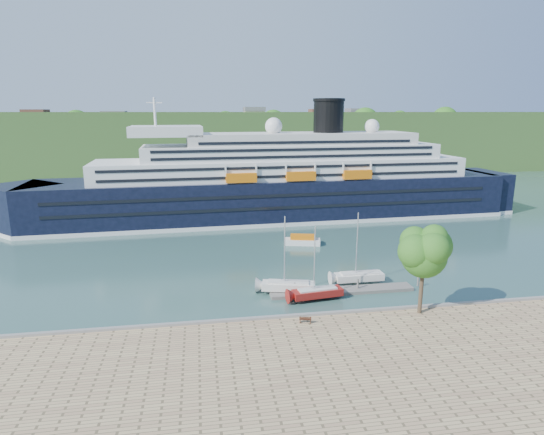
{
  "coord_description": "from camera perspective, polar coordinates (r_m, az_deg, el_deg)",
  "views": [
    {
      "loc": [
        -13.19,
        -47.82,
        24.24
      ],
      "look_at": [
        -0.53,
        30.0,
        5.79
      ],
      "focal_mm": 30.0,
      "sensor_mm": 36.0,
      "label": 1
    }
  ],
  "objects": [
    {
      "name": "tender_launch",
      "position": [
        84.91,
        3.82,
        -2.79
      ],
      "size": [
        7.06,
        3.83,
        1.85
      ],
      "primitive_type": null,
      "rotation": [
        0.0,
        0.0,
        -0.24
      ],
      "color": "orange",
      "rests_on": "ground"
    },
    {
      "name": "sailboat_white_near",
      "position": [
        61.17,
        2.11,
        -5.03
      ],
      "size": [
        8.26,
        4.07,
        10.29
      ],
      "primitive_type": null,
      "rotation": [
        0.0,
        0.0,
        -0.24
      ],
      "color": "silver",
      "rests_on": "ground"
    },
    {
      "name": "sailboat_white_far",
      "position": [
        65.91,
        11.02,
        -4.04
      ],
      "size": [
        7.79,
        2.25,
        10.02
      ],
      "primitive_type": null,
      "rotation": [
        0.0,
        0.0,
        0.01
      ],
      "color": "silver",
      "rests_on": "ground"
    },
    {
      "name": "floating_pontoon",
      "position": [
        63.9,
        8.78,
        -9.07
      ],
      "size": [
        19.96,
        2.49,
        0.44
      ],
      "primitive_type": null,
      "rotation": [
        0.0,
        0.0,
        -0.0
      ],
      "color": "slate",
      "rests_on": "ground"
    },
    {
      "name": "promenade_tree",
      "position": [
        55.55,
        18.42,
        -5.82
      ],
      "size": [
        7.01,
        7.01,
        11.61
      ],
      "primitive_type": null,
      "color": "#266219",
      "rests_on": "promenade"
    },
    {
      "name": "park_bench",
      "position": [
        52.51,
        4.21,
        -12.59
      ],
      "size": [
        1.5,
        0.92,
        0.9
      ],
      "primitive_type": null,
      "rotation": [
        0.0,
        0.0,
        -0.26
      ],
      "color": "#432013",
      "rests_on": "promenade"
    },
    {
      "name": "sailboat_red",
      "position": [
        59.48,
        5.8,
        -5.98
      ],
      "size": [
        7.63,
        3.0,
        9.59
      ],
      "primitive_type": null,
      "rotation": [
        0.0,
        0.0,
        0.13
      ],
      "color": "maroon",
      "rests_on": "ground"
    },
    {
      "name": "cruise_ship",
      "position": [
        103.41,
        0.2,
        7.26
      ],
      "size": [
        121.7,
        22.6,
        27.19
      ],
      "primitive_type": null,
      "rotation": [
        0.0,
        0.0,
        0.04
      ],
      "color": "black",
      "rests_on": "ground"
    },
    {
      "name": "quay_coping",
      "position": [
        54.54,
        5.78,
        -11.94
      ],
      "size": [
        220.0,
        0.5,
        0.3
      ],
      "primitive_type": "cube",
      "color": "slate",
      "rests_on": "promenade"
    },
    {
      "name": "far_hillside",
      "position": [
        193.66,
        -5.39,
        9.49
      ],
      "size": [
        400.0,
        50.0,
        24.0
      ],
      "primitive_type": "cube",
      "color": "#335221",
      "rests_on": "ground"
    },
    {
      "name": "ground",
      "position": [
        55.21,
        5.69,
        -12.94
      ],
      "size": [
        400.0,
        400.0,
        0.0
      ],
      "primitive_type": "plane",
      "color": "#2A4B44",
      "rests_on": "ground"
    }
  ]
}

